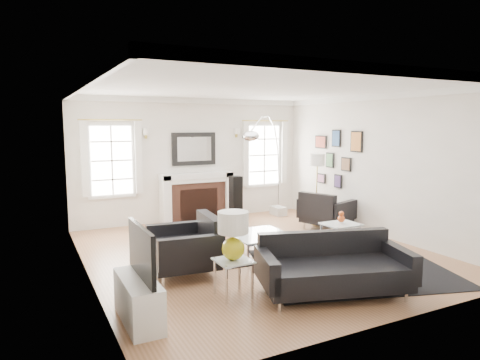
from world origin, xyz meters
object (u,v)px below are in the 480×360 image
armchair_left (188,248)px  gourd_lamp (233,232)px  arc_floor_lamp (266,164)px  armchair_right (325,212)px  coffee_table (259,236)px  fireplace (197,198)px  sofa (332,268)px

armchair_left → gourd_lamp: 1.17m
gourd_lamp → arc_floor_lamp: bearing=54.0°
armchair_right → coffee_table: 2.52m
fireplace → arc_floor_lamp: 1.77m
fireplace → coffee_table: bearing=-92.1°
armchair_left → armchair_right: (3.55, 1.32, -0.03)m
gourd_lamp → arc_floor_lamp: 4.24m
sofa → gourd_lamp: gourd_lamp is taller
armchair_left → arc_floor_lamp: 3.69m
armchair_left → gourd_lamp: size_ratio=1.82×
armchair_left → coffee_table: 1.31m
sofa → coffee_table: 1.74m
arc_floor_lamp → armchair_right: bearing=-50.1°
sofa → arc_floor_lamp: arc_floor_lamp is taller
fireplace → arc_floor_lamp: arc_floor_lamp is taller
fireplace → coffee_table: 3.09m
fireplace → sofa: bearing=-90.0°
sofa → arc_floor_lamp: size_ratio=0.84×
sofa → gourd_lamp: (-1.19, 0.50, 0.50)m
armchair_right → gourd_lamp: (-3.33, -2.38, 0.48)m
fireplace → armchair_left: bearing=-113.4°
fireplace → sofa: (-0.00, -4.82, -0.20)m
sofa → armchair_left: bearing=132.1°
sofa → armchair_left: size_ratio=1.84×
armchair_left → armchair_right: size_ratio=0.95×
fireplace → arc_floor_lamp: size_ratio=0.68×
fireplace → armchair_left: size_ratio=1.49×
sofa → armchair_left: 2.10m
arc_floor_lamp → gourd_lamp: bearing=-126.0°
gourd_lamp → arc_floor_lamp: arc_floor_lamp is taller
fireplace → gourd_lamp: (-1.19, -4.33, 0.30)m
gourd_lamp → arc_floor_lamp: (2.47, 3.41, 0.50)m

